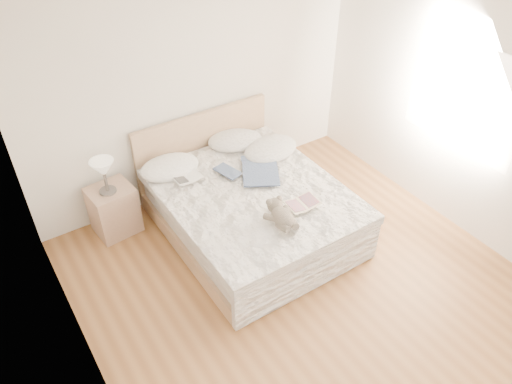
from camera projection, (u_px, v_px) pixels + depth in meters
floor at (316, 299)px, 4.79m from camera, size 4.00×4.50×0.00m
ceiling at (348, 17)px, 3.13m from camera, size 4.00×4.50×0.00m
wall_back at (196, 83)px, 5.44m from camera, size 4.00×0.02×2.70m
wall_left at (80, 296)px, 3.09m from camera, size 0.02×4.50×2.70m
wall_right at (488, 119)px, 4.82m from camera, size 0.02×4.50×2.70m
window at (465, 97)px, 4.95m from camera, size 0.02×1.30×1.10m
bed at (249, 208)px, 5.39m from camera, size 1.72×2.14×1.00m
nightstand at (114, 210)px, 5.40m from camera, size 0.49×0.44×0.56m
table_lamp at (103, 170)px, 5.03m from camera, size 0.25×0.25×0.39m
pillow_left at (170, 167)px, 5.41m from camera, size 0.69×0.52×0.20m
pillow_middle at (235, 141)px, 5.84m from camera, size 0.76×0.66×0.19m
pillow_right at (271, 149)px, 5.69m from camera, size 0.72×0.54×0.20m
blouse at (260, 170)px, 5.38m from camera, size 0.85×0.86×0.02m
photo_book at (187, 178)px, 5.27m from camera, size 0.31×0.22×0.02m
childrens_book at (302, 204)px, 4.93m from camera, size 0.36×0.25×0.02m
teddy_bear at (282, 223)px, 4.68m from camera, size 0.27×0.37×0.19m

